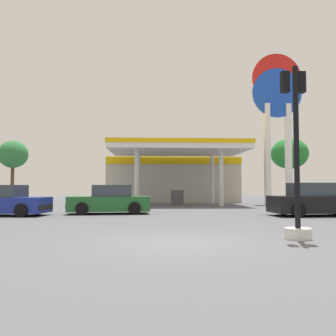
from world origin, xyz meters
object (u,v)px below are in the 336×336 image
(station_pole_sign, at_px, (277,108))
(tree_1, at_px, (147,160))
(tree_0, at_px, (13,155))
(tree_2, at_px, (290,154))
(car_0, at_px, (317,201))
(traffic_signal_2, at_px, (296,171))
(car_2, at_px, (110,201))
(car_1, at_px, (4,202))

(station_pole_sign, xyz_separation_m, tree_1, (-10.69, 11.92, -3.41))
(tree_0, height_order, tree_2, tree_2)
(car_0, distance_m, tree_0, 31.77)
(traffic_signal_2, bearing_deg, tree_0, 122.03)
(car_0, xyz_separation_m, car_2, (-9.87, 1.78, -0.04))
(car_1, bearing_deg, car_0, -3.07)
(car_0, height_order, tree_2, tree_2)
(tree_0, bearing_deg, tree_1, 7.14)
(tree_2, bearing_deg, car_0, -108.53)
(station_pole_sign, relative_size, tree_0, 1.97)
(car_1, height_order, traffic_signal_2, traffic_signal_2)
(car_1, xyz_separation_m, traffic_signal_2, (10.76, -8.11, 1.11))
(tree_0, relative_size, tree_1, 0.93)
(car_2, distance_m, tree_0, 24.27)
(car_0, bearing_deg, tree_2, 71.47)
(car_2, height_order, tree_1, tree_1)
(car_1, bearing_deg, tree_1, 74.30)
(station_pole_sign, xyz_separation_m, car_0, (-2.49, -12.02, -7.09))
(car_1, relative_size, car_2, 1.01)
(car_2, relative_size, tree_1, 0.63)
(car_0, distance_m, tree_1, 25.57)
(traffic_signal_2, relative_size, tree_1, 0.68)
(station_pole_sign, xyz_separation_m, tree_0, (-24.88, 10.14, -3.05))
(car_0, height_order, car_1, car_0)
(car_2, xyz_separation_m, tree_1, (1.67, 22.16, 3.72))
(car_0, bearing_deg, tree_0, 135.30)
(car_0, relative_size, tree_0, 0.71)
(car_0, relative_size, traffic_signal_2, 0.96)
(tree_2, bearing_deg, tree_0, -179.41)
(station_pole_sign, bearing_deg, car_2, -140.35)
(car_1, distance_m, traffic_signal_2, 13.52)
(traffic_signal_2, relative_size, tree_2, 0.68)
(tree_0, bearing_deg, car_0, -44.70)
(tree_1, distance_m, tree_2, 15.81)
(station_pole_sign, distance_m, traffic_signal_2, 21.26)
(car_2, bearing_deg, tree_0, 121.57)
(car_0, height_order, car_2, car_0)
(station_pole_sign, distance_m, tree_0, 27.04)
(tree_2, bearing_deg, car_1, -135.73)
(station_pole_sign, xyz_separation_m, traffic_signal_2, (-6.43, -19.35, -6.03))
(station_pole_sign, distance_m, tree_1, 16.37)
(station_pole_sign, height_order, tree_2, station_pole_sign)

